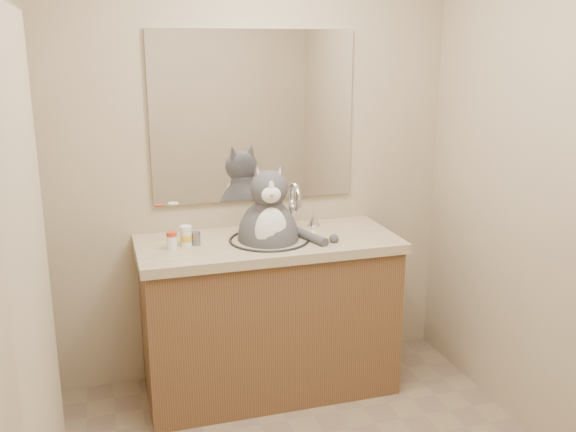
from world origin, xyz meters
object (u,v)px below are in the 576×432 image
object	(u,v)px
cat	(269,233)
pill_bottle_orange	(186,236)
grey_canister	(196,238)
pill_bottle_redcap	(172,241)

from	to	relation	value
cat	pill_bottle_orange	bearing A→B (deg)	-176.54
pill_bottle_orange	grey_canister	distance (m)	0.05
pill_bottle_redcap	grey_canister	size ratio (longest dim) A/B	1.30
cat	pill_bottle_redcap	distance (m)	0.50
pill_bottle_redcap	pill_bottle_orange	bearing A→B (deg)	27.11
pill_bottle_orange	grey_canister	bearing A→B (deg)	0.35
cat	grey_canister	distance (m)	0.37
pill_bottle_redcap	grey_canister	bearing A→B (deg)	17.19
pill_bottle_redcap	pill_bottle_orange	xyz separation A→B (m)	(0.07, 0.04, 0.00)
grey_canister	pill_bottle_redcap	bearing A→B (deg)	-162.81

